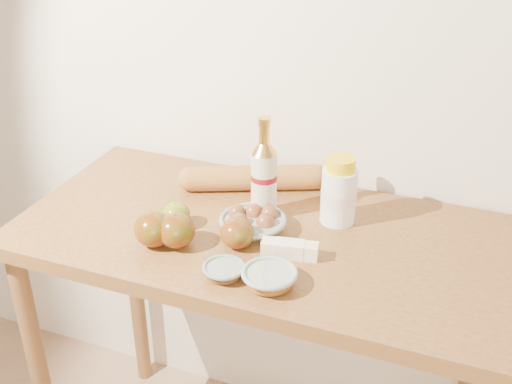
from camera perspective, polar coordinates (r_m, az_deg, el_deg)
back_wall at (r=1.70m, az=4.51°, el=13.78°), size 3.50×0.02×2.60m
table at (r=1.64m, az=0.38°, el=-7.03°), size 1.20×0.60×0.90m
bourbon_bottle at (r=1.58m, az=0.71°, el=1.30°), size 0.07×0.07×0.27m
cream_bottle at (r=1.58m, az=7.38°, el=-0.02°), size 0.11×0.11×0.17m
egg_bowl at (r=1.56m, az=-0.28°, el=-2.69°), size 0.21×0.21×0.06m
baguette at (r=1.74m, az=-0.26°, el=1.27°), size 0.40×0.22×0.07m
apple_yellowgreen at (r=1.58m, az=-7.10°, el=-2.04°), size 0.08×0.08×0.06m
apple_redgreen_front at (r=1.50m, az=-7.12°, el=-3.38°), size 0.09×0.09×0.08m
apple_redgreen_right at (r=1.49m, az=-1.68°, el=-3.66°), size 0.09×0.09×0.07m
sugar_bowl at (r=1.41m, az=-2.86°, el=-6.98°), size 0.10×0.10×0.03m
syrup_bowl at (r=1.38m, az=1.20°, el=-7.58°), size 0.16×0.16×0.04m
butter_stick at (r=1.47m, az=3.01°, el=-5.10°), size 0.13×0.06×0.04m
apple_extra at (r=1.51m, az=-9.09°, el=-3.27°), size 0.09×0.09×0.08m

